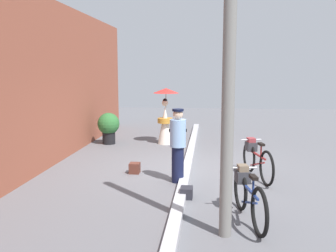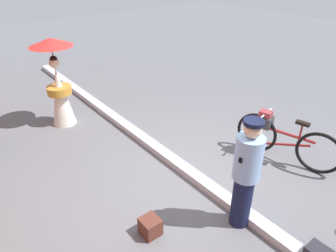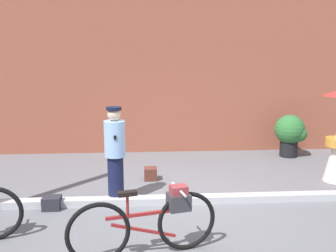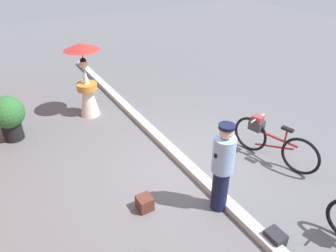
# 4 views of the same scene
# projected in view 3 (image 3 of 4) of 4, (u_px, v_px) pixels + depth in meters

# --- Properties ---
(ground_plane) EXTENTS (30.00, 30.00, 0.00)m
(ground_plane) POSITION_uv_depth(u_px,v_px,m) (178.00, 203.00, 5.95)
(ground_plane) COLOR slate
(building_wall) EXTENTS (14.00, 0.40, 4.13)m
(building_wall) POSITION_uv_depth(u_px,v_px,m) (165.00, 70.00, 9.08)
(building_wall) COLOR brown
(building_wall) RESTS_ON ground_plane
(sidewalk_curb) EXTENTS (14.00, 0.20, 0.12)m
(sidewalk_curb) POSITION_uv_depth(u_px,v_px,m) (178.00, 200.00, 5.94)
(sidewalk_curb) COLOR #B2B2B7
(sidewalk_curb) RESTS_ON ground_plane
(bicycle_far_side) EXTENTS (1.79, 0.58, 0.84)m
(bicycle_far_side) POSITION_uv_depth(u_px,v_px,m) (151.00, 220.00, 4.30)
(bicycle_far_side) COLOR black
(bicycle_far_side) RESTS_ON ground_plane
(person_officer) EXTENTS (0.34, 0.38, 1.59)m
(person_officer) POSITION_uv_depth(u_px,v_px,m) (115.00, 152.00, 5.87)
(person_officer) COLOR #141938
(person_officer) RESTS_ON ground_plane
(potted_plant_by_door) EXTENTS (0.73, 0.71, 1.02)m
(potted_plant_by_door) POSITION_uv_depth(u_px,v_px,m) (291.00, 133.00, 8.71)
(potted_plant_by_door) COLOR black
(potted_plant_by_door) RESTS_ON ground_plane
(backpack_on_pavement) EXTENTS (0.25, 0.24, 0.24)m
(backpack_on_pavement) POSITION_uv_depth(u_px,v_px,m) (151.00, 174.00, 7.07)
(backpack_on_pavement) COLOR #592D23
(backpack_on_pavement) RESTS_ON ground_plane
(backpack_spare) EXTENTS (0.28, 0.23, 0.21)m
(backpack_spare) POSITION_uv_depth(u_px,v_px,m) (52.00, 203.00, 5.69)
(backpack_spare) COLOR #26262D
(backpack_spare) RESTS_ON ground_plane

